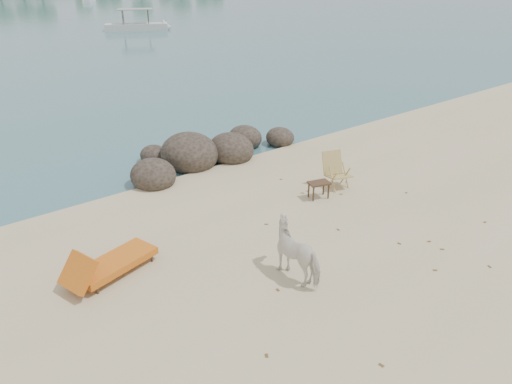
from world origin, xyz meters
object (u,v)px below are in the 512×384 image
at_px(side_table, 319,191).
at_px(lounge_chair, 115,259).
at_px(boulders, 204,153).
at_px(deck_chair, 339,172).
at_px(cow, 299,252).

bearing_deg(side_table, lounge_chair, -164.53).
xyz_separation_m(side_table, lounge_chair, (-6.09, 0.07, 0.10)).
distance_m(boulders, deck_chair, 4.75).
bearing_deg(cow, boulders, -111.43).
xyz_separation_m(lounge_chair, deck_chair, (7.06, 0.07, 0.18)).
bearing_deg(cow, deck_chair, -151.91).
relative_size(boulders, deck_chair, 6.27).
bearing_deg(side_table, cow, -124.58).
bearing_deg(lounge_chair, boulders, 25.33).
relative_size(lounge_chair, deck_chair, 2.18).
distance_m(side_table, lounge_chair, 6.09).
relative_size(boulders, side_table, 11.05).
height_order(cow, deck_chair, cow).
xyz_separation_m(cow, deck_chair, (4.00, 2.62, -0.08)).
relative_size(boulders, lounge_chair, 2.88).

